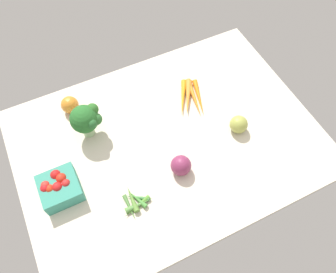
{
  "coord_description": "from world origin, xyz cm",
  "views": [
    {
      "loc": [
        -25.82,
        -53.3,
        102.42
      ],
      "look_at": [
        0.0,
        0.0,
        4.0
      ],
      "focal_mm": 35.53,
      "sensor_mm": 36.0,
      "label": 1
    }
  ],
  "objects": [
    {
      "name": "broccoli_head",
      "position": [
        -23.28,
        14.58,
        10.45
      ],
      "size": [
        10.56,
        10.1,
        13.62
      ],
      "color": "#9DBE8A",
      "rests_on": "tablecloth"
    },
    {
      "name": "heirloom_tomato_orange",
      "position": [
        -26.55,
        27.03,
        5.16
      ],
      "size": [
        6.33,
        6.33,
        6.33
      ],
      "primitive_type": "sphere",
      "color": "orange",
      "rests_on": "tablecloth"
    },
    {
      "name": "carrot_bunch",
      "position": [
        15.32,
        12.1,
        3.16
      ],
      "size": [
        13.92,
        18.18,
        2.62
      ],
      "color": "orange",
      "rests_on": "tablecloth"
    },
    {
      "name": "berry_basket",
      "position": [
        -39.09,
        -2.63,
        5.42
      ],
      "size": [
        11.98,
        11.98,
        7.15
      ],
      "color": "teal",
      "rests_on": "tablecloth"
    },
    {
      "name": "okra_pile",
      "position": [
        -19.31,
        -16.57,
        2.86
      ],
      "size": [
        10.8,
        11.23,
        1.99
      ],
      "color": "#568A41",
      "rests_on": "tablecloth"
    },
    {
      "name": "heirloom_tomato_green",
      "position": [
        24.09,
        -6.96,
        5.19
      ],
      "size": [
        6.37,
        6.37,
        6.37
      ],
      "primitive_type": "sphere",
      "color": "#A2A94A",
      "rests_on": "tablecloth"
    },
    {
      "name": "red_onion_center",
      "position": [
        -1.37,
        -12.45,
        5.4
      ],
      "size": [
        6.79,
        6.79,
        6.79
      ],
      "primitive_type": "sphere",
      "color": "#822D52",
      "rests_on": "tablecloth"
    },
    {
      "name": "tablecloth",
      "position": [
        0.0,
        0.0,
        1.0
      ],
      "size": [
        104.0,
        76.0,
        2.0
      ],
      "primitive_type": "cube",
      "color": "beige",
      "rests_on": "ground"
    }
  ]
}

